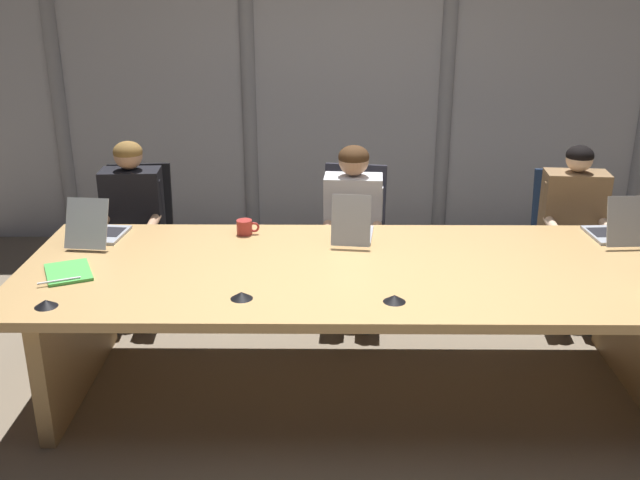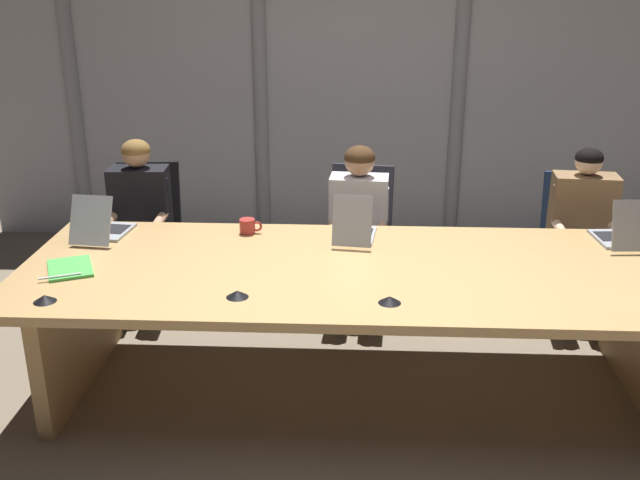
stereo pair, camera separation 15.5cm
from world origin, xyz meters
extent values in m
plane|color=#7F705B|center=(0.00, 0.00, 0.00)|extent=(12.91, 12.91, 0.00)
cube|color=tan|center=(0.00, 0.00, 0.73)|extent=(3.64, 1.35, 0.05)
cube|color=black|center=(0.00, 0.00, 0.66)|extent=(3.09, 0.10, 0.06)
cube|color=tan|center=(-1.57, 0.00, 0.35)|extent=(0.08, 1.15, 0.70)
cube|color=#B2B2B7|center=(0.00, 2.53, 1.36)|extent=(6.46, 0.10, 2.72)
cylinder|color=gray|center=(-2.41, 2.48, 1.36)|extent=(0.12, 0.12, 2.67)
cylinder|color=gray|center=(-0.83, 2.48, 1.36)|extent=(0.12, 0.12, 2.67)
cylinder|color=gray|center=(0.81, 2.48, 1.36)|extent=(0.12, 0.12, 2.67)
cube|color=#A8ADB7|center=(-1.51, 0.47, 0.76)|extent=(0.27, 0.33, 0.02)
cube|color=black|center=(-1.51, 0.49, 0.77)|extent=(0.22, 0.19, 0.00)
cube|color=#A8ADB7|center=(-1.53, 0.26, 0.90)|extent=(0.25, 0.15, 0.27)
cube|color=black|center=(-1.53, 0.26, 0.90)|extent=(0.23, 0.13, 0.24)
cube|color=#A8ADB7|center=(-0.02, 0.47, 0.76)|extent=(0.26, 0.33, 0.02)
cube|color=black|center=(-0.02, 0.50, 0.77)|extent=(0.21, 0.19, 0.00)
cube|color=#A8ADB7|center=(-0.04, 0.29, 0.91)|extent=(0.23, 0.10, 0.29)
cube|color=black|center=(-0.04, 0.29, 0.91)|extent=(0.21, 0.08, 0.26)
cube|color=#A8ADB7|center=(1.50, 0.48, 0.76)|extent=(0.23, 0.32, 0.02)
cube|color=black|center=(1.49, 0.50, 0.77)|extent=(0.19, 0.18, 0.00)
cube|color=#A8ADB7|center=(1.51, 0.29, 0.91)|extent=(0.22, 0.09, 0.28)
cube|color=black|center=(1.51, 0.30, 0.91)|extent=(0.19, 0.08, 0.25)
cube|color=black|center=(-1.47, 1.10, 0.44)|extent=(0.53, 0.53, 0.08)
cube|color=black|center=(-1.50, 1.32, 0.72)|extent=(0.44, 0.16, 0.49)
cylinder|color=#262628|center=(-1.47, 1.10, 0.22)|extent=(0.05, 0.05, 0.36)
cylinder|color=black|center=(-1.47, 1.10, 0.02)|extent=(0.60, 0.60, 0.04)
cube|color=#2D2D38|center=(-0.01, 1.10, 0.44)|extent=(0.55, 0.55, 0.08)
cube|color=#2D2D38|center=(0.02, 1.32, 0.72)|extent=(0.44, 0.18, 0.49)
cylinder|color=#262628|center=(-0.01, 1.10, 0.22)|extent=(0.05, 0.05, 0.36)
cylinder|color=black|center=(-0.01, 1.10, 0.02)|extent=(0.60, 0.60, 0.04)
cube|color=navy|center=(1.49, 1.10, 0.44)|extent=(0.50, 0.50, 0.08)
cube|color=navy|center=(1.50, 1.32, 0.71)|extent=(0.44, 0.13, 0.46)
cylinder|color=#262628|center=(1.49, 1.10, 0.22)|extent=(0.05, 0.05, 0.36)
cylinder|color=black|center=(1.49, 1.10, 0.02)|extent=(0.60, 0.60, 0.04)
cube|color=black|center=(-1.49, 1.08, 0.74)|extent=(0.40, 0.24, 0.51)
sphere|color=tan|center=(-1.49, 1.08, 1.09)|extent=(0.19, 0.19, 0.19)
ellipsoid|color=olive|center=(-1.49, 1.08, 1.12)|extent=(0.19, 0.19, 0.14)
cylinder|color=black|center=(-1.32, 1.09, 0.80)|extent=(0.08, 0.14, 0.27)
cylinder|color=tan|center=(-1.31, 0.88, 0.69)|extent=(0.08, 0.30, 0.06)
cylinder|color=black|center=(-1.65, 1.07, 0.80)|extent=(0.08, 0.14, 0.27)
cylinder|color=tan|center=(-1.64, 0.86, 0.69)|extent=(0.08, 0.30, 0.06)
cylinder|color=#262833|center=(-1.38, 0.88, 0.45)|extent=(0.15, 0.41, 0.13)
cylinder|color=#262833|center=(-1.37, 0.70, 0.23)|extent=(0.11, 0.11, 0.46)
cylinder|color=#262833|center=(-1.58, 0.87, 0.45)|extent=(0.15, 0.41, 0.13)
cylinder|color=#262833|center=(-1.57, 0.69, 0.23)|extent=(0.11, 0.11, 0.46)
cube|color=silver|center=(0.00, 1.08, 0.72)|extent=(0.40, 0.25, 0.48)
sphere|color=tan|center=(0.00, 1.08, 1.06)|extent=(0.20, 0.20, 0.20)
ellipsoid|color=#472D19|center=(0.00, 1.08, 1.09)|extent=(0.21, 0.21, 0.15)
cylinder|color=silver|center=(0.16, 1.07, 0.77)|extent=(0.08, 0.14, 0.27)
cylinder|color=tan|center=(0.15, 0.86, 0.65)|extent=(0.08, 0.30, 0.06)
cylinder|color=silver|center=(-0.16, 1.09, 0.77)|extent=(0.08, 0.14, 0.27)
cylinder|color=tan|center=(-0.18, 0.88, 0.65)|extent=(0.08, 0.30, 0.06)
cylinder|color=#262833|center=(0.09, 0.87, 0.45)|extent=(0.16, 0.41, 0.13)
cylinder|color=#262833|center=(0.08, 0.69, 0.23)|extent=(0.11, 0.11, 0.46)
cylinder|color=#262833|center=(-0.11, 0.89, 0.45)|extent=(0.16, 0.41, 0.13)
cylinder|color=#262833|center=(-0.12, 0.71, 0.23)|extent=(0.11, 0.11, 0.46)
cube|color=olive|center=(1.49, 1.08, 0.73)|extent=(0.43, 0.25, 0.50)
sphere|color=beige|center=(1.49, 1.08, 1.08)|extent=(0.18, 0.18, 0.18)
ellipsoid|color=black|center=(1.49, 1.08, 1.10)|extent=(0.18, 0.18, 0.13)
cylinder|color=olive|center=(1.66, 1.06, 0.79)|extent=(0.08, 0.14, 0.27)
cylinder|color=beige|center=(1.64, 0.85, 0.68)|extent=(0.09, 0.30, 0.06)
cylinder|color=olive|center=(1.31, 1.09, 0.79)|extent=(0.08, 0.14, 0.27)
cylinder|color=beige|center=(1.29, 0.88, 0.68)|extent=(0.09, 0.30, 0.06)
cylinder|color=#262833|center=(1.57, 0.87, 0.45)|extent=(0.16, 0.41, 0.13)
cylinder|color=#262833|center=(1.55, 0.69, 0.23)|extent=(0.11, 0.11, 0.46)
cylinder|color=#262833|center=(1.37, 0.89, 0.45)|extent=(0.16, 0.41, 0.13)
cylinder|color=#262833|center=(1.35, 0.71, 0.23)|extent=(0.11, 0.11, 0.46)
cylinder|color=#B2332D|center=(-0.67, 0.50, 0.80)|extent=(0.09, 0.09, 0.09)
torus|color=#B2332D|center=(-0.61, 0.50, 0.80)|extent=(0.06, 0.01, 0.06)
cone|color=black|center=(-1.50, -0.51, 0.77)|extent=(0.11, 0.11, 0.03)
cone|color=black|center=(-0.59, -0.41, 0.77)|extent=(0.11, 0.11, 0.03)
cone|color=black|center=(0.15, -0.44, 0.77)|extent=(0.11, 0.11, 0.03)
cube|color=#4CB74C|center=(-1.53, -0.11, 0.76)|extent=(0.32, 0.36, 0.02)
cylinder|color=silver|center=(-1.53, -0.25, 0.77)|extent=(0.20, 0.10, 0.01)
camera|label=1|loc=(-0.19, -3.61, 2.25)|focal=40.93mm
camera|label=2|loc=(-0.03, -3.60, 2.25)|focal=40.93mm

